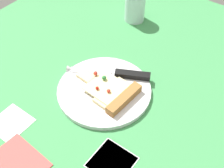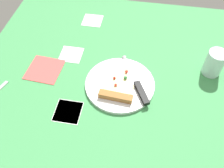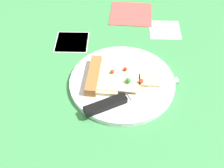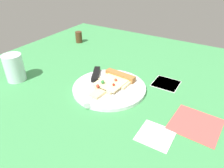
{
  "view_description": "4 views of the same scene",
  "coord_description": "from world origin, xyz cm",
  "px_view_note": "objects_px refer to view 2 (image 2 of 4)",
  "views": [
    {
      "loc": [
        44.32,
        30.37,
        61.32
      ],
      "look_at": [
        0.78,
        -1.8,
        3.47
      ],
      "focal_mm": 47.55,
      "sensor_mm": 36.0,
      "label": 1
    },
    {
      "loc": [
        -4.48,
        50.37,
        70.39
      ],
      "look_at": [
        4.45,
        -1.81,
        2.55
      ],
      "focal_mm": 38.08,
      "sensor_mm": 36.0,
      "label": 2
    },
    {
      "loc": [
        -48.02,
        -2.63,
        53.54
      ],
      "look_at": [
        -1.06,
        -1.29,
        3.05
      ],
      "focal_mm": 47.51,
      "sensor_mm": 36.0,
      "label": 3
    },
    {
      "loc": [
        35.36,
        -56.66,
        40.67
      ],
      "look_at": [
        2.26,
        -2.54,
        1.78
      ],
      "focal_mm": 33.66,
      "sensor_mm": 36.0,
      "label": 4
    }
  ],
  "objects_px": {
    "plate": "(120,84)",
    "knife": "(137,83)",
    "drinking_glass": "(214,63)",
    "pizza_slice": "(118,87)",
    "napkin": "(44,69)"
  },
  "relations": [
    {
      "from": "plate",
      "to": "knife",
      "type": "relative_size",
      "value": 1.16
    },
    {
      "from": "plate",
      "to": "knife",
      "type": "height_order",
      "value": "knife"
    },
    {
      "from": "pizza_slice",
      "to": "drinking_glass",
      "type": "bearing_deg",
      "value": 28.0
    },
    {
      "from": "drinking_glass",
      "to": "pizza_slice",
      "type": "bearing_deg",
      "value": 23.89
    },
    {
      "from": "knife",
      "to": "napkin",
      "type": "bearing_deg",
      "value": 149.33
    },
    {
      "from": "plate",
      "to": "knife",
      "type": "bearing_deg",
      "value": -175.53
    },
    {
      "from": "plate",
      "to": "knife",
      "type": "distance_m",
      "value": 0.06
    },
    {
      "from": "plate",
      "to": "knife",
      "type": "xyz_separation_m",
      "value": [
        -0.06,
        -0.0,
        0.01
      ]
    },
    {
      "from": "drinking_glass",
      "to": "napkin",
      "type": "xyz_separation_m",
      "value": [
        0.64,
        0.1,
        -0.05
      ]
    },
    {
      "from": "pizza_slice",
      "to": "drinking_glass",
      "type": "height_order",
      "value": "drinking_glass"
    },
    {
      "from": "knife",
      "to": "drinking_glass",
      "type": "relative_size",
      "value": 2.19
    },
    {
      "from": "plate",
      "to": "napkin",
      "type": "distance_m",
      "value": 0.31
    },
    {
      "from": "plate",
      "to": "drinking_glass",
      "type": "distance_m",
      "value": 0.36
    },
    {
      "from": "plate",
      "to": "pizza_slice",
      "type": "distance_m",
      "value": 0.03
    },
    {
      "from": "pizza_slice",
      "to": "knife",
      "type": "bearing_deg",
      "value": 29.43
    }
  ]
}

